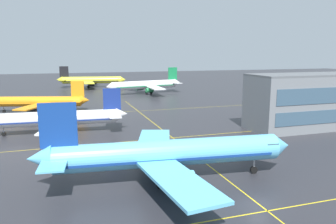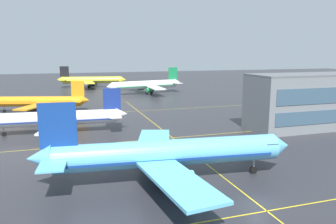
# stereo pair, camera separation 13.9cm
# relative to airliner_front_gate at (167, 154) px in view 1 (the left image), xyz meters

# --- Properties ---
(ground_plane) EXTENTS (600.00, 600.00, 0.00)m
(ground_plane) POSITION_rel_airliner_front_gate_xyz_m (9.01, -11.23, -4.35)
(ground_plane) COLOR #28282D
(airliner_front_gate) EXTENTS (40.95, 35.13, 12.73)m
(airliner_front_gate) POSITION_rel_airliner_front_gate_xyz_m (0.00, 0.00, 0.00)
(airliner_front_gate) COLOR #5BB7E5
(airliner_front_gate) RESTS_ON ground
(airliner_second_row) EXTENTS (34.74, 29.89, 10.80)m
(airliner_second_row) POSITION_rel_airliner_front_gate_xyz_m (-16.39, 36.65, -0.66)
(airliner_second_row) COLOR white
(airliner_second_row) RESTS_ON ground
(airliner_third_row) EXTENTS (32.98, 28.12, 10.41)m
(airliner_third_row) POSITION_rel_airliner_front_gate_xyz_m (-22.62, 68.85, -0.79)
(airliner_third_row) COLOR orange
(airliner_third_row) RESTS_ON ground
(airliner_far_left_stand) EXTENTS (39.60, 33.62, 12.39)m
(airliner_far_left_stand) POSITION_rel_airliner_front_gate_xyz_m (23.24, 106.56, -0.12)
(airliner_far_left_stand) COLOR white
(airliner_far_left_stand) RESTS_ON ground
(airliner_far_right_stand) EXTENTS (38.84, 33.01, 12.13)m
(airliner_far_right_stand) POSITION_rel_airliner_front_gate_xyz_m (0.26, 144.19, -0.20)
(airliner_far_right_stand) COLOR yellow
(airliner_far_right_stand) RESTS_ON ground
(taxiway_markings) EXTENTS (148.99, 122.23, 0.01)m
(taxiway_markings) POSITION_rel_airliner_front_gate_xyz_m (9.01, 23.81, -4.34)
(taxiway_markings) COLOR yellow
(taxiway_markings) RESTS_ON ground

